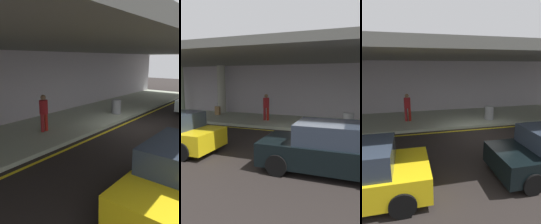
# 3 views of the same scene
# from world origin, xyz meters

# --- Properties ---
(ground_plane) EXTENTS (60.00, 60.00, 0.00)m
(ground_plane) POSITION_xyz_m (0.00, 0.00, 0.00)
(ground_plane) COLOR black
(sidewalk) EXTENTS (26.00, 4.20, 0.15)m
(sidewalk) POSITION_xyz_m (0.00, 3.10, 0.07)
(sidewalk) COLOR #A9B29C
(sidewalk) RESTS_ON ground
(lane_stripe_yellow) EXTENTS (26.00, 0.14, 0.01)m
(lane_stripe_yellow) POSITION_xyz_m (0.00, 0.70, 0.00)
(lane_stripe_yellow) COLOR yellow
(lane_stripe_yellow) RESTS_ON ground
(support_column_left_mid) EXTENTS (0.62, 0.62, 3.65)m
(support_column_left_mid) POSITION_xyz_m (-8.00, 4.45, 1.97)
(support_column_left_mid) COLOR #ACAD9D
(support_column_left_mid) RESTS_ON sidewalk
(ceiling_overhang) EXTENTS (28.00, 13.20, 0.30)m
(ceiling_overhang) POSITION_xyz_m (0.00, 2.60, 3.95)
(ceiling_overhang) COLOR slate
(ceiling_overhang) RESTS_ON support_column_far_left
(terminal_back_wall) EXTENTS (26.00, 0.30, 3.80)m
(terminal_back_wall) POSITION_xyz_m (0.00, 5.35, 1.90)
(terminal_back_wall) COLOR #B8B1BA
(terminal_back_wall) RESTS_ON ground
(car_black) EXTENTS (4.10, 1.92, 1.50)m
(car_black) POSITION_xyz_m (1.01, -3.76, 0.71)
(car_black) COLOR black
(car_black) RESTS_ON ground
(traveler_with_luggage) EXTENTS (0.38, 0.38, 1.68)m
(traveler_with_luggage) POSITION_xyz_m (-3.62, 2.76, 1.11)
(traveler_with_luggage) COLOR maroon
(traveler_with_luggage) RESTS_ON sidewalk
(suitcase_upright_primary) EXTENTS (0.36, 0.22, 0.90)m
(suitcase_upright_primary) POSITION_xyz_m (-7.84, 3.59, 0.46)
(suitcase_upright_primary) COLOR olive
(suitcase_upright_primary) RESTS_ON sidewalk
(trash_bin_steel) EXTENTS (0.56, 0.56, 0.85)m
(trash_bin_steel) POSITION_xyz_m (1.37, 2.00, 0.57)
(trash_bin_steel) COLOR gray
(trash_bin_steel) RESTS_ON sidewalk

